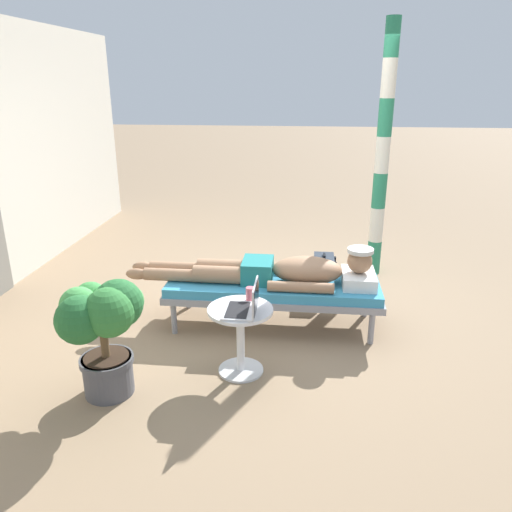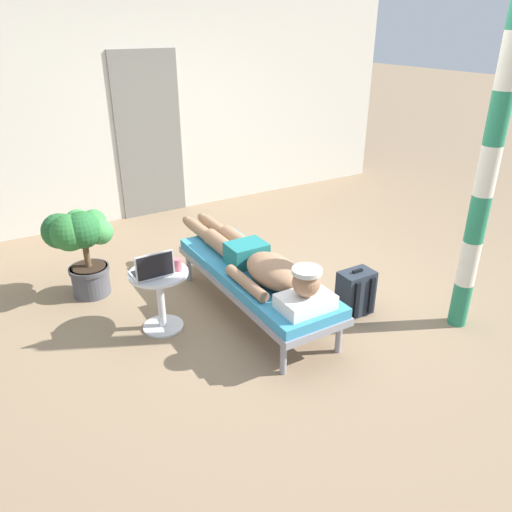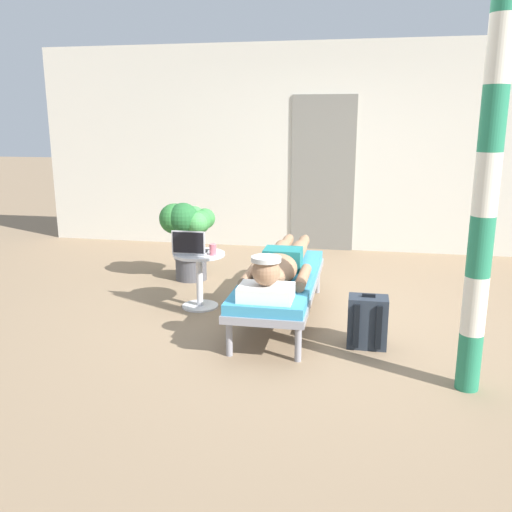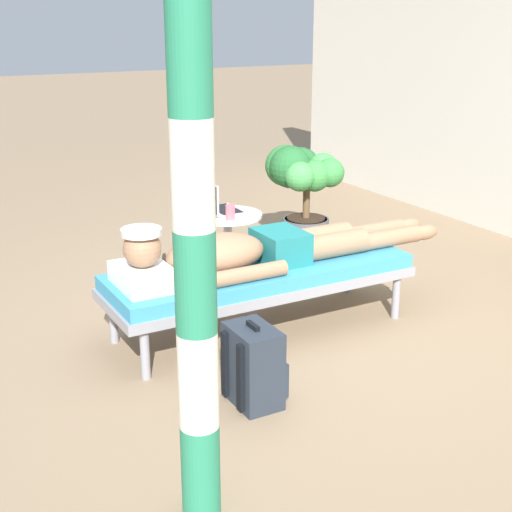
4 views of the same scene
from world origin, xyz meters
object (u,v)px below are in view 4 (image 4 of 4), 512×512
(person_reclining, at_px, (251,250))
(porch_post, at_px, (193,175))
(laptop, at_px, (217,204))
(potted_plant, at_px, (302,182))
(backpack, at_px, (254,366))
(lounge_chair, at_px, (260,276))
(side_table, at_px, (228,237))
(drink_glass, at_px, (230,212))

(person_reclining, bearing_deg, porch_post, -35.19)
(person_reclining, xyz_separation_m, laptop, (-0.85, 0.19, 0.06))
(potted_plant, distance_m, porch_post, 3.40)
(backpack, bearing_deg, laptop, 159.76)
(potted_plant, bearing_deg, lounge_chair, -41.27)
(laptop, xyz_separation_m, backpack, (1.60, -0.59, -0.39))
(potted_plant, bearing_deg, side_table, -65.07)
(side_table, distance_m, potted_plant, 0.97)
(lounge_chair, relative_size, laptop, 6.05)
(lounge_chair, bearing_deg, side_table, 166.91)
(laptop, bearing_deg, porch_post, -27.67)
(lounge_chair, relative_size, potted_plant, 2.16)
(side_table, height_order, potted_plant, potted_plant)
(side_table, height_order, laptop, laptop)
(side_table, distance_m, drink_glass, 0.27)
(lounge_chair, bearing_deg, potted_plant, 138.73)
(person_reclining, xyz_separation_m, drink_glass, (-0.64, 0.19, 0.05))
(lounge_chair, relative_size, person_reclining, 0.86)
(lounge_chair, distance_m, side_table, 0.81)
(drink_glass, height_order, potted_plant, potted_plant)
(laptop, bearing_deg, drink_glass, -0.83)
(lounge_chair, relative_size, side_table, 3.59)
(person_reclining, relative_size, drink_glass, 21.27)
(person_reclining, height_order, drink_glass, person_reclining)
(side_table, xyz_separation_m, potted_plant, (-0.40, 0.86, 0.22))
(person_reclining, xyz_separation_m, side_table, (-0.79, 0.25, -0.16))
(lounge_chair, relative_size, porch_post, 0.70)
(lounge_chair, bearing_deg, porch_post, -36.85)
(porch_post, bearing_deg, person_reclining, 144.81)
(laptop, height_order, potted_plant, potted_plant)
(side_table, xyz_separation_m, porch_post, (2.18, -1.23, 0.98))
(laptop, relative_size, backpack, 0.73)
(drink_glass, bearing_deg, person_reclining, -16.62)
(side_table, bearing_deg, person_reclining, -17.25)
(porch_post, bearing_deg, potted_plant, 141.04)
(backpack, relative_size, potted_plant, 0.49)
(side_table, relative_size, backpack, 1.23)
(backpack, bearing_deg, person_reclining, 152.15)
(side_table, relative_size, porch_post, 0.20)
(laptop, relative_size, porch_post, 0.12)
(person_reclining, bearing_deg, backpack, -27.85)
(drink_glass, bearing_deg, potted_plant, 121.02)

